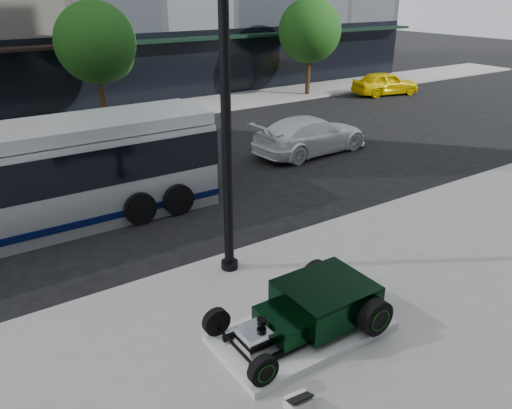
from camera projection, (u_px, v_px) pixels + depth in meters
ground at (214, 221)px, 14.64m from camera, size 120.00×120.00×0.00m
sidewalk_far at (80, 122)px, 25.31m from camera, size 70.00×4.00×0.12m
street_trees at (98, 46)px, 23.70m from camera, size 29.80×3.80×5.70m
display_plinth at (302, 331)px, 9.64m from camera, size 3.40×1.80×0.15m
hot_rod at (317, 304)px, 9.61m from camera, size 3.22×2.00×0.81m
info_plaque at (299, 403)px, 7.92m from camera, size 0.42×0.33×0.31m
lamppost at (226, 130)px, 10.63m from camera, size 0.40×0.40×7.34m
white_sedan at (311, 135)px, 20.48m from camera, size 5.31×2.43×1.51m
yellow_taxi at (385, 83)px, 31.67m from camera, size 4.55×2.59×1.46m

